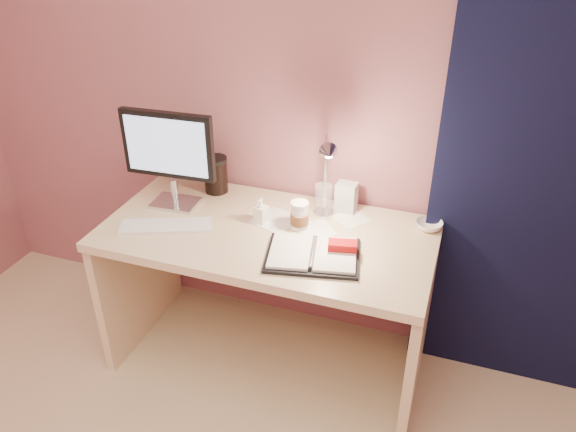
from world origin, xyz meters
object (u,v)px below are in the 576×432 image
(dark_jar, at_px, (216,176))
(desk_lamp, at_px, (312,171))
(coffee_cup, at_px, (299,216))
(keyboard, at_px, (166,226))
(bowl, at_px, (429,225))
(monitor, at_px, (169,151))
(clear_cup, at_px, (323,199))
(lotion_bottle, at_px, (261,211))
(product_box, at_px, (346,197))
(desk, at_px, (274,265))
(planner, at_px, (315,254))

(dark_jar, xyz_separation_m, desk_lamp, (0.51, -0.15, 0.17))
(coffee_cup, bearing_deg, keyboard, -161.24)
(bowl, bearing_deg, monitor, -171.89)
(coffee_cup, relative_size, clear_cup, 0.93)
(coffee_cup, xyz_separation_m, desk_lamp, (0.03, 0.05, 0.19))
(keyboard, xyz_separation_m, coffee_cup, (0.54, 0.18, 0.05))
(monitor, height_order, keyboard, monitor)
(coffee_cup, distance_m, lotion_bottle, 0.17)
(monitor, distance_m, product_box, 0.80)
(keyboard, xyz_separation_m, clear_cup, (0.59, 0.34, 0.06))
(desk, distance_m, desk_lamp, 0.50)
(keyboard, bearing_deg, lotion_bottle, 3.42)
(monitor, xyz_separation_m, desk_lamp, (0.63, 0.04, -0.01))
(coffee_cup, relative_size, bowl, 1.10)
(desk, distance_m, product_box, 0.45)
(keyboard, xyz_separation_m, lotion_bottle, (0.37, 0.18, 0.05))
(desk_lamp, bearing_deg, bowl, -4.24)
(bowl, height_order, desk_lamp, desk_lamp)
(bowl, bearing_deg, keyboard, -161.52)
(planner, distance_m, product_box, 0.40)
(keyboard, bearing_deg, clear_cup, 7.77)
(planner, distance_m, coffee_cup, 0.23)
(planner, bearing_deg, monitor, 153.21)
(product_box, bearing_deg, desk, -140.58)
(desk, distance_m, dark_jar, 0.50)
(clear_cup, bearing_deg, desk, -139.90)
(keyboard, height_order, planner, planner)
(desk, height_order, product_box, product_box)
(coffee_cup, xyz_separation_m, product_box, (0.15, 0.21, 0.01))
(keyboard, distance_m, clear_cup, 0.69)
(clear_cup, bearing_deg, dark_jar, 176.61)
(bowl, xyz_separation_m, product_box, (-0.37, 0.04, 0.05))
(planner, xyz_separation_m, lotion_bottle, (-0.30, 0.18, 0.04))
(dark_jar, bearing_deg, product_box, 1.53)
(keyboard, height_order, lotion_bottle, lotion_bottle)
(monitor, xyz_separation_m, dark_jar, (0.12, 0.18, -0.19))
(desk_lamp, bearing_deg, keyboard, -176.60)
(coffee_cup, bearing_deg, planner, -55.62)
(bowl, relative_size, product_box, 0.84)
(clear_cup, relative_size, bowl, 1.18)
(keyboard, relative_size, bowl, 3.37)
(bowl, height_order, dark_jar, dark_jar)
(dark_jar, bearing_deg, planner, -32.05)
(desk, xyz_separation_m, keyboard, (-0.41, -0.19, 0.23))
(keyboard, bearing_deg, bowl, -3.82)
(monitor, relative_size, clear_cup, 3.33)
(desk, bearing_deg, coffee_cup, -5.01)
(bowl, relative_size, desk_lamp, 0.28)
(monitor, bearing_deg, bowl, 5.30)
(desk, relative_size, bowl, 12.32)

